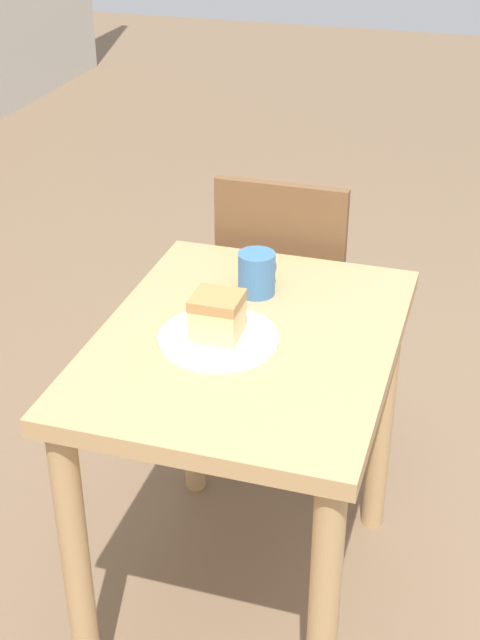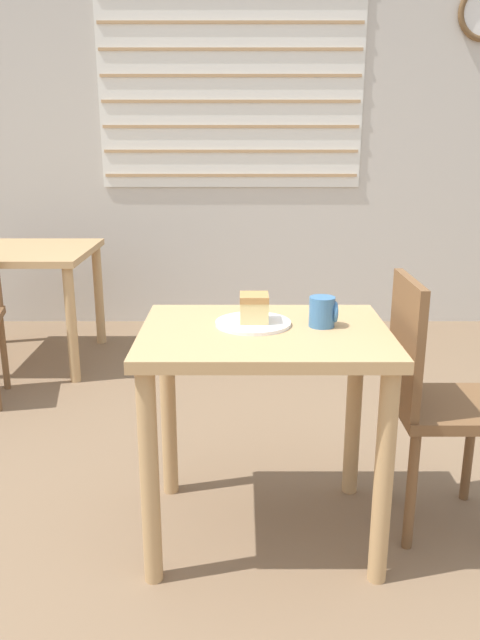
{
  "view_description": "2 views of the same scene",
  "coord_description": "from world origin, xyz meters",
  "px_view_note": "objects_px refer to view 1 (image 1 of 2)",
  "views": [
    {
      "loc": [
        -1.42,
        -0.13,
        1.73
      ],
      "look_at": [
        0.11,
        0.34,
        0.82
      ],
      "focal_mm": 50.0,
      "sensor_mm": 36.0,
      "label": 1
    },
    {
      "loc": [
        0.06,
        -1.64,
        1.38
      ],
      "look_at": [
        0.05,
        0.36,
        0.79
      ],
      "focal_mm": 35.0,
      "sensor_mm": 36.0,
      "label": 2
    }
  ],
  "objects_px": {
    "chair_near_window": "(287,310)",
    "coffee_mug": "(257,273)",
    "dining_table_near": "(247,394)",
    "plate": "(219,338)",
    "cake_slice": "(217,315)"
  },
  "relations": [
    {
      "from": "chair_near_window",
      "to": "coffee_mug",
      "type": "xyz_separation_m",
      "value": [
        -0.39,
        -0.02,
        0.31
      ]
    },
    {
      "from": "dining_table_near",
      "to": "chair_near_window",
      "type": "bearing_deg",
      "value": 5.37
    },
    {
      "from": "coffee_mug",
      "to": "dining_table_near",
      "type": "bearing_deg",
      "value": -170.05
    },
    {
      "from": "dining_table_near",
      "to": "plate",
      "type": "bearing_deg",
      "value": 126.08
    },
    {
      "from": "dining_table_near",
      "to": "coffee_mug",
      "type": "relative_size",
      "value": 8.12
    },
    {
      "from": "dining_table_near",
      "to": "cake_slice",
      "type": "height_order",
      "value": "cake_slice"
    },
    {
      "from": "chair_near_window",
      "to": "plate",
      "type": "relative_size",
      "value": 3.62
    },
    {
      "from": "cake_slice",
      "to": "chair_near_window",
      "type": "bearing_deg",
      "value": 0.1
    },
    {
      "from": "cake_slice",
      "to": "coffee_mug",
      "type": "relative_size",
      "value": 1.0
    },
    {
      "from": "cake_slice",
      "to": "dining_table_near",
      "type": "bearing_deg",
      "value": -57.53
    },
    {
      "from": "plate",
      "to": "cake_slice",
      "type": "bearing_deg",
      "value": 50.31
    },
    {
      "from": "chair_near_window",
      "to": "coffee_mug",
      "type": "relative_size",
      "value": 9.15
    },
    {
      "from": "dining_table_near",
      "to": "plate",
      "type": "distance_m",
      "value": 0.17
    },
    {
      "from": "plate",
      "to": "coffee_mug",
      "type": "height_order",
      "value": "coffee_mug"
    },
    {
      "from": "coffee_mug",
      "to": "plate",
      "type": "bearing_deg",
      "value": 175.86
    }
  ]
}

